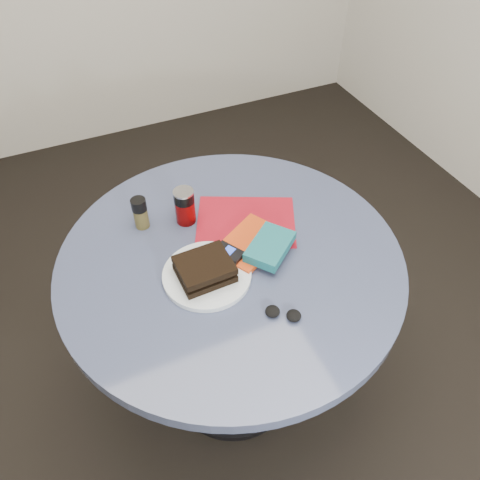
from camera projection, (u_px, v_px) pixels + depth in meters
name	position (u px, v px, depth m)	size (l,w,h in m)	color
ground	(233.00, 381.00, 1.88)	(4.00, 4.00, 0.00)	black
table	(231.00, 290.00, 1.47)	(1.00, 1.00, 0.75)	black
plate	(207.00, 275.00, 1.29)	(0.25, 0.25, 0.02)	silver
sandwich	(205.00, 269.00, 1.26)	(0.15, 0.13, 0.05)	black
soda_can	(185.00, 206.00, 1.41)	(0.08, 0.08, 0.12)	#630504
pepper_grinder	(140.00, 213.00, 1.40)	(0.06, 0.06, 0.10)	#4B4320
magazine	(246.00, 221.00, 1.45)	(0.30, 0.22, 0.01)	maroon
red_book	(250.00, 243.00, 1.37)	(0.20, 0.13, 0.02)	#B9370E
novel	(270.00, 246.00, 1.32)	(0.15, 0.10, 0.03)	#13555D
mp3_player	(229.00, 252.00, 1.32)	(0.08, 0.09, 0.02)	black
headphones	(283.00, 313.00, 1.19)	(0.10, 0.09, 0.02)	black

